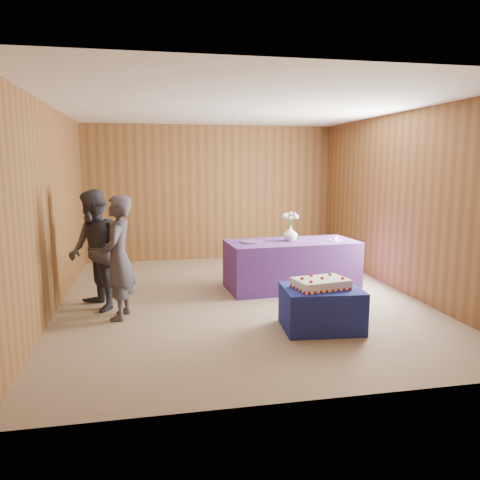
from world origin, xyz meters
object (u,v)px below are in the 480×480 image
object	(u,v)px
sheet_cake	(321,283)
guest_left	(118,258)
serving_table	(291,265)
cake_table	(321,308)
guest_right	(95,250)
vase	(290,234)

from	to	relation	value
sheet_cake	guest_left	size ratio (longest dim) A/B	0.45
guest_left	serving_table	bearing A→B (deg)	119.97
serving_table	sheet_cake	world-z (taller)	serving_table
cake_table	guest_right	size ratio (longest dim) A/B	0.56
cake_table	serving_table	size ratio (longest dim) A/B	0.45
cake_table	vase	xyz separation A→B (m)	(0.18, 1.86, 0.62)
serving_table	vase	bearing A→B (deg)	113.87
guest_left	guest_right	bearing A→B (deg)	-133.38
cake_table	vase	world-z (taller)	vase
guest_right	guest_left	bearing A→B (deg)	11.09
serving_table	guest_right	size ratio (longest dim) A/B	1.24
sheet_cake	vase	world-z (taller)	vase
guest_right	vase	bearing A→B (deg)	75.02
cake_table	guest_right	bearing A→B (deg)	159.16
serving_table	guest_left	bearing A→B (deg)	-163.23
cake_table	vase	size ratio (longest dim) A/B	3.89
cake_table	guest_right	world-z (taller)	guest_right
sheet_cake	vase	xyz separation A→B (m)	(0.20, 1.87, 0.31)
serving_table	guest_right	bearing A→B (deg)	-173.33
guest_left	guest_right	distance (m)	0.54
guest_left	cake_table	bearing A→B (deg)	79.13
sheet_cake	vase	bearing A→B (deg)	74.08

